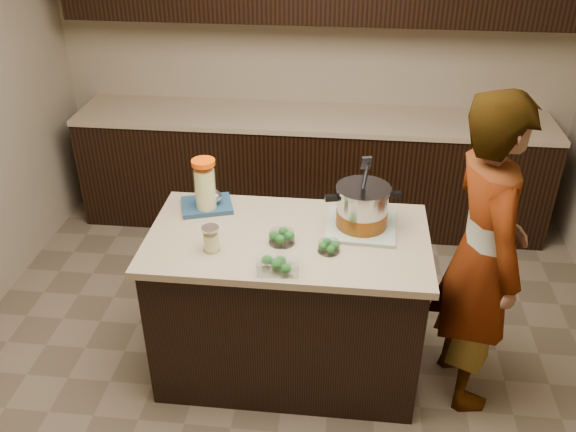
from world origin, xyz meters
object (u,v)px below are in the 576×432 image
Objects in this scene: stock_pot at (362,209)px; person at (482,256)px; lemonade_pitcher at (205,188)px; island at (288,304)px.

stock_pot is 0.64m from person.
person is (1.45, -0.24, -0.17)m from lemonade_pitcher.
island is 1.07m from person.
person is (0.61, -0.16, -0.14)m from stock_pot.
island is 4.74× the size of lemonade_pitcher.
person reaches higher than lemonade_pitcher.
stock_pot reaches higher than lemonade_pitcher.
stock_pot is 0.23× the size of person.
lemonade_pitcher is (-0.47, 0.20, 0.59)m from island.
island is at bearing -174.34° from stock_pot.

